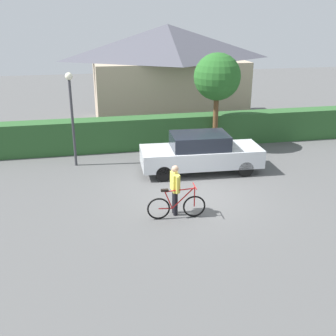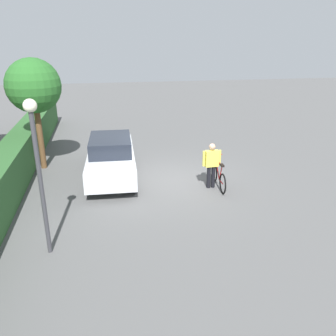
{
  "view_description": "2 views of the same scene",
  "coord_description": "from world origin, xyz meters",
  "px_view_note": "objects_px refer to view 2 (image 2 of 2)",
  "views": [
    {
      "loc": [
        -3.28,
        -12.03,
        5.68
      ],
      "look_at": [
        -0.84,
        -0.2,
        1.09
      ],
      "focal_mm": 43.94,
      "sensor_mm": 36.0,
      "label": 1
    },
    {
      "loc": [
        -11.19,
        2.26,
        4.76
      ],
      "look_at": [
        -0.98,
        0.27,
        0.86
      ],
      "focal_mm": 37.03,
      "sensor_mm": 36.0,
      "label": 2
    }
  ],
  "objects_px": {
    "parked_car_near": "(111,157)",
    "person_rider": "(212,163)",
    "tree_kerbside": "(33,86)",
    "bicycle": "(218,176)",
    "street_lamp": "(37,156)"
  },
  "relations": [
    {
      "from": "person_rider",
      "to": "parked_car_near",
      "type": "bearing_deg",
      "value": 62.26
    },
    {
      "from": "bicycle",
      "to": "person_rider",
      "type": "distance_m",
      "value": 0.57
    },
    {
      "from": "street_lamp",
      "to": "bicycle",
      "type": "bearing_deg",
      "value": -60.57
    },
    {
      "from": "parked_car_near",
      "to": "tree_kerbside",
      "type": "xyz_separation_m",
      "value": [
        1.39,
        2.59,
        2.38
      ]
    },
    {
      "from": "person_rider",
      "to": "tree_kerbside",
      "type": "bearing_deg",
      "value": 62.03
    },
    {
      "from": "person_rider",
      "to": "bicycle",
      "type": "bearing_deg",
      "value": -91.54
    },
    {
      "from": "person_rider",
      "to": "street_lamp",
      "type": "bearing_deg",
      "value": 120.77
    },
    {
      "from": "parked_car_near",
      "to": "person_rider",
      "type": "distance_m",
      "value": 3.67
    },
    {
      "from": "bicycle",
      "to": "tree_kerbside",
      "type": "bearing_deg",
      "value": 63.0
    },
    {
      "from": "street_lamp",
      "to": "tree_kerbside",
      "type": "bearing_deg",
      "value": 8.79
    },
    {
      "from": "parked_car_near",
      "to": "tree_kerbside",
      "type": "distance_m",
      "value": 3.78
    },
    {
      "from": "parked_car_near",
      "to": "bicycle",
      "type": "distance_m",
      "value": 3.92
    },
    {
      "from": "street_lamp",
      "to": "tree_kerbside",
      "type": "relative_size",
      "value": 0.87
    },
    {
      "from": "parked_car_near",
      "to": "tree_kerbside",
      "type": "height_order",
      "value": "tree_kerbside"
    },
    {
      "from": "parked_car_near",
      "to": "person_rider",
      "type": "xyz_separation_m",
      "value": [
        -1.71,
        -3.24,
        0.14
      ]
    }
  ]
}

